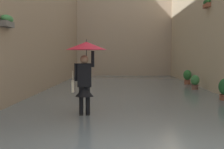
% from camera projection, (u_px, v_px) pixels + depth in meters
% --- Properties ---
extents(ground_plane, '(60.00, 60.00, 0.00)m').
position_uv_depth(ground_plane, '(126.00, 91.00, 14.57)').
color(ground_plane, '#605B56').
extents(flood_water, '(8.46, 26.74, 0.09)m').
position_uv_depth(flood_water, '(126.00, 91.00, 14.57)').
color(flood_water, slate).
rests_on(flood_water, ground_plane).
extents(building_facade_far, '(11.26, 1.80, 8.38)m').
position_uv_depth(building_facade_far, '(124.00, 26.00, 25.55)').
color(building_facade_far, tan).
rests_on(building_facade_far, ground_plane).
extents(person_wading, '(1.12, 1.12, 2.16)m').
position_uv_depth(person_wading, '(85.00, 61.00, 8.29)').
color(person_wading, black).
rests_on(person_wading, ground_plane).
extents(potted_plant_far_left, '(0.46, 0.46, 0.89)m').
position_uv_depth(potted_plant_far_left, '(187.00, 77.00, 17.40)').
color(potted_plant_far_left, '#9E563D').
rests_on(potted_plant_far_left, ground_plane).
extents(potted_plant_near_left, '(0.42, 0.42, 0.78)m').
position_uv_depth(potted_plant_near_left, '(195.00, 82.00, 14.63)').
color(potted_plant_near_left, brown).
rests_on(potted_plant_near_left, ground_plane).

